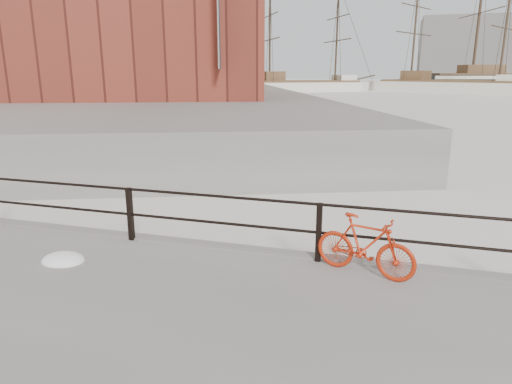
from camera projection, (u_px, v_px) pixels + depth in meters
The scene contains 10 objects.
far_quay at pixel (183, 85), 84.31m from camera, with size 24.00×150.00×1.80m, color gray.
bicycle at pixel (365, 245), 6.98m from camera, with size 1.58×0.24×0.95m, color red.
schooner_mid at pixel (451, 93), 74.56m from camera, with size 31.07×13.14×22.15m, color silver, non-canonical shape.
schooner_left at pixel (302, 92), 78.23m from camera, with size 25.82×11.74×19.47m, color silver, non-canonical shape.
workboat_near at pixel (63, 113), 38.10m from camera, with size 12.94×4.31×7.00m, color black, non-canonical shape.
workboat_far at pixel (159, 101), 52.76m from camera, with size 11.80×4.07×7.00m, color black, non-canonical shape.
apartment_cream at pixel (163, 12), 71.55m from camera, with size 20.00×15.00×21.20m, color beige.
apartment_grey at pixel (174, 20), 92.45m from camera, with size 22.00×15.00×23.20m, color #9A9A95.
apartment_brick at pixel (181, 34), 114.83m from camera, with size 24.00×15.00×21.20m, color brown.
industrial_west at pixel (479, 51), 128.87m from camera, with size 32.00×18.00×18.00m, color gray.
Camera 1 is at (-2.50, -7.20, 3.41)m, focal length 32.00 mm.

